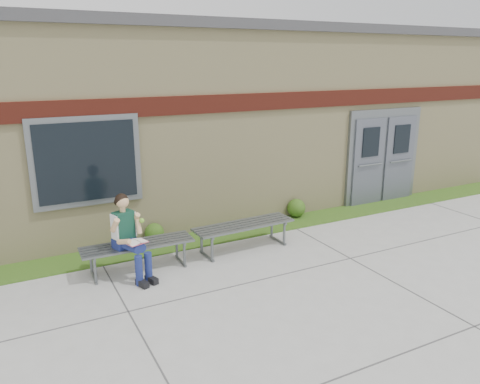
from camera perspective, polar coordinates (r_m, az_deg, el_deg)
ground at (r=7.74m, az=9.99°, el=-10.69°), size 80.00×80.00×0.00m
grass_strip at (r=9.74m, az=0.73°, el=-4.71°), size 16.00×0.80×0.02m
school_building at (r=12.29m, az=-6.79°, el=9.51°), size 16.20×6.22×4.20m
bench_left at (r=8.04m, az=-12.34°, el=-6.87°), size 1.86×0.56×0.48m
bench_right at (r=8.71m, az=0.46°, el=-4.60°), size 1.95×0.62×0.50m
girl at (r=7.69m, az=-13.36°, el=-5.12°), size 0.60×0.86×1.39m
shrub_mid at (r=9.22m, az=-10.40°, el=-4.89°), size 0.37×0.37×0.37m
shrub_east at (r=10.57m, az=6.88°, el=-1.93°), size 0.41×0.41×0.41m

